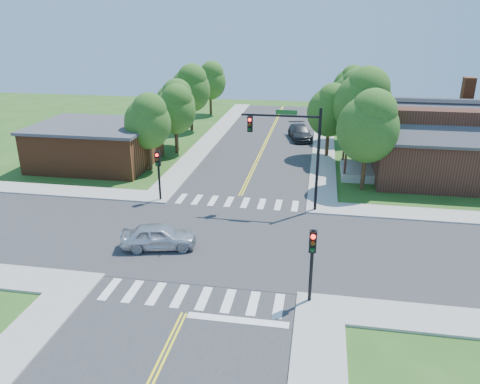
% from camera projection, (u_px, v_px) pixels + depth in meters
% --- Properties ---
extents(ground, '(100.00, 100.00, 0.00)m').
position_uv_depth(ground, '(219.00, 241.00, 28.25)').
color(ground, '#2A5019').
rests_on(ground, ground).
extents(road_ns, '(10.00, 90.00, 0.04)m').
position_uv_depth(road_ns, '(219.00, 240.00, 28.24)').
color(road_ns, '#2D2D30').
rests_on(road_ns, ground).
extents(road_ew, '(90.00, 10.00, 0.04)m').
position_uv_depth(road_ew, '(219.00, 240.00, 28.24)').
color(road_ew, '#2D2D30').
rests_on(road_ew, ground).
extents(intersection_patch, '(10.20, 10.20, 0.06)m').
position_uv_depth(intersection_patch, '(219.00, 241.00, 28.25)').
color(intersection_patch, '#2D2D30').
rests_on(intersection_patch, ground).
extents(sidewalk_ne, '(40.00, 40.00, 0.14)m').
position_uv_depth(sidewalk_ne, '(437.00, 172.00, 40.27)').
color(sidewalk_ne, '#9E9B93').
rests_on(sidewalk_ne, ground).
extents(sidewalk_nw, '(40.00, 40.00, 0.14)m').
position_uv_depth(sidewalk_nw, '(94.00, 155.00, 45.33)').
color(sidewalk_nw, '#9E9B93').
rests_on(sidewalk_nw, ground).
extents(crosswalk_north, '(8.85, 2.00, 0.01)m').
position_uv_depth(crosswalk_north, '(237.00, 202.00, 33.95)').
color(crosswalk_north, white).
rests_on(crosswalk_north, ground).
extents(crosswalk_south, '(8.85, 2.00, 0.01)m').
position_uv_depth(crosswalk_south, '(192.00, 297.00, 22.52)').
color(crosswalk_south, white).
rests_on(crosswalk_south, ground).
extents(centerline, '(0.30, 90.00, 0.01)m').
position_uv_depth(centerline, '(219.00, 240.00, 28.23)').
color(centerline, yellow).
rests_on(centerline, ground).
extents(stop_bar, '(4.60, 0.45, 0.09)m').
position_uv_depth(stop_bar, '(238.00, 321.00, 20.85)').
color(stop_bar, white).
rests_on(stop_bar, ground).
extents(signal_mast_ne, '(5.30, 0.42, 7.20)m').
position_uv_depth(signal_mast_ne, '(293.00, 142.00, 31.05)').
color(signal_mast_ne, black).
rests_on(signal_mast_ne, ground).
extents(signal_pole_se, '(0.34, 0.42, 3.80)m').
position_uv_depth(signal_pole_se, '(312.00, 253.00, 21.23)').
color(signal_pole_se, black).
rests_on(signal_pole_se, ground).
extents(signal_pole_nw, '(0.34, 0.42, 3.80)m').
position_uv_depth(signal_pole_nw, '(158.00, 166.00, 33.34)').
color(signal_pole_nw, black).
rests_on(signal_pole_nw, ground).
extents(house_ne, '(13.05, 8.80, 7.11)m').
position_uv_depth(house_ne, '(438.00, 140.00, 37.77)').
color(house_ne, '#331A12').
rests_on(house_ne, ground).
extents(building_nw, '(10.40, 8.40, 3.73)m').
position_uv_depth(building_nw, '(96.00, 144.00, 42.01)').
color(building_nw, brown).
rests_on(building_nw, ground).
extents(tree_e_a, '(4.63, 4.40, 7.87)m').
position_uv_depth(tree_e_a, '(369.00, 125.00, 34.68)').
color(tree_e_a, '#382314').
rests_on(tree_e_a, ground).
extents(tree_e_b, '(5.16, 4.90, 8.78)m').
position_uv_depth(tree_e_b, '(364.00, 101.00, 40.89)').
color(tree_e_b, '#382314').
rests_on(tree_e_b, ground).
extents(tree_e_c, '(4.57, 4.34, 7.77)m').
position_uv_depth(tree_e_c, '(354.00, 94.00, 48.56)').
color(tree_e_c, '#382314').
rests_on(tree_e_c, ground).
extents(tree_e_d, '(4.23, 4.02, 7.20)m').
position_uv_depth(tree_e_d, '(351.00, 85.00, 57.20)').
color(tree_e_d, '#382314').
rests_on(tree_e_d, ground).
extents(tree_w_a, '(3.99, 3.79, 6.79)m').
position_uv_depth(tree_w_a, '(148.00, 120.00, 39.62)').
color(tree_w_a, '#382314').
rests_on(tree_w_a, ground).
extents(tree_w_b, '(4.09, 3.89, 6.96)m').
position_uv_depth(tree_w_b, '(176.00, 103.00, 46.86)').
color(tree_w_b, '#382314').
rests_on(tree_w_b, ground).
extents(tree_w_c, '(4.55, 4.32, 7.73)m').
position_uv_depth(tree_w_c, '(191.00, 87.00, 53.34)').
color(tree_w_c, '#382314').
rests_on(tree_w_c, ground).
extents(tree_w_d, '(4.22, 4.01, 7.17)m').
position_uv_depth(tree_w_d, '(211.00, 80.00, 62.40)').
color(tree_w_d, '#382314').
rests_on(tree_w_d, ground).
extents(tree_house, '(4.14, 3.94, 7.04)m').
position_uv_depth(tree_house, '(330.00, 109.00, 43.31)').
color(tree_house, '#382314').
rests_on(tree_house, ground).
extents(tree_bldg, '(4.00, 3.80, 6.80)m').
position_uv_depth(tree_bldg, '(176.00, 108.00, 44.68)').
color(tree_bldg, '#382314').
rests_on(tree_bldg, ground).
extents(car_silver, '(3.65, 5.10, 1.48)m').
position_uv_depth(car_silver, '(159.00, 237.00, 27.09)').
color(car_silver, silver).
rests_on(car_silver, ground).
extents(car_dgrey, '(4.36, 6.11, 1.51)m').
position_uv_depth(car_dgrey, '(300.00, 133.00, 51.01)').
color(car_dgrey, '#2A2D2F').
rests_on(car_dgrey, ground).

